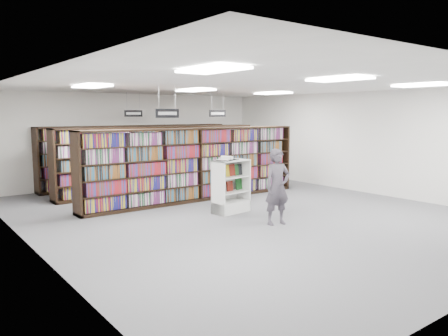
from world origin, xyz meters
TOP-DOWN VIEW (x-y plane):
  - floor at (0.00, 0.00)m, footprint 12.00×12.00m
  - ceiling at (0.00, 0.00)m, footprint 10.00×12.00m
  - wall_back at (0.00, 6.00)m, footprint 10.00×0.10m
  - wall_left at (-5.00, 0.00)m, footprint 0.10×12.00m
  - wall_right at (5.00, 0.00)m, footprint 0.10×12.00m
  - bookshelf_row_near at (0.00, 2.00)m, footprint 7.00×0.60m
  - bookshelf_row_mid at (0.00, 4.00)m, footprint 7.00×0.60m
  - bookshelf_row_far at (0.00, 5.70)m, footprint 7.00×0.60m
  - aisle_sign_left at (-1.50, 1.00)m, footprint 0.65×0.02m
  - aisle_sign_right at (1.50, 3.00)m, footprint 0.65×0.02m
  - aisle_sign_center at (-0.50, 5.00)m, footprint 0.65×0.02m
  - troffer_front_left at (-3.00, -3.00)m, footprint 0.60×1.20m
  - troffer_front_center at (0.00, -3.00)m, footprint 0.60×1.20m
  - troffer_front_right at (3.00, -3.00)m, footprint 0.60×1.20m
  - troffer_back_left at (-3.00, 2.00)m, footprint 0.60×1.20m
  - troffer_back_center at (0.00, 2.00)m, footprint 0.60×1.20m
  - troffer_back_right at (3.00, 2.00)m, footprint 0.60×1.20m
  - endcap_display at (-0.18, 0.17)m, footprint 1.02×0.60m
  - open_book at (-0.29, 0.15)m, footprint 0.69×0.55m
  - shopper at (-0.09, -1.45)m, footprint 0.70×0.53m

SIDE VIEW (x-z plane):
  - floor at x=0.00m, z-range 0.00..0.00m
  - endcap_display at x=-0.18m, z-range -0.21..1.14m
  - shopper at x=-0.09m, z-range 0.00..1.72m
  - bookshelf_row_near at x=0.00m, z-range 0.00..2.10m
  - bookshelf_row_mid at x=0.00m, z-range 0.00..2.10m
  - bookshelf_row_far at x=0.00m, z-range 0.00..2.10m
  - open_book at x=-0.29m, z-range 1.31..1.44m
  - wall_back at x=0.00m, z-range 0.00..3.20m
  - wall_left at x=-5.00m, z-range 0.00..3.20m
  - wall_right at x=5.00m, z-range 0.00..3.20m
  - aisle_sign_left at x=-1.50m, z-range 2.13..2.93m
  - aisle_sign_right at x=1.50m, z-range 2.13..2.93m
  - aisle_sign_center at x=-0.50m, z-range 2.13..2.93m
  - troffer_front_left at x=-3.00m, z-range 3.14..3.18m
  - troffer_front_center at x=0.00m, z-range 3.14..3.18m
  - troffer_front_right at x=3.00m, z-range 3.14..3.18m
  - troffer_back_left at x=-3.00m, z-range 3.14..3.18m
  - troffer_back_center at x=0.00m, z-range 3.14..3.18m
  - troffer_back_right at x=3.00m, z-range 3.14..3.18m
  - ceiling at x=0.00m, z-range 3.15..3.25m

